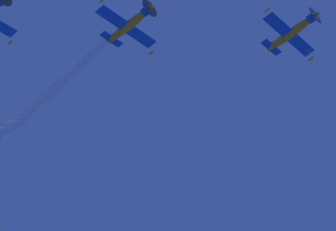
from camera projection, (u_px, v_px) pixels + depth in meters
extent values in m
ellipsoid|color=orange|center=(291.00, 33.00, 74.83)|extent=(6.08, 4.06, 1.35)
cylinder|color=#194CB2|center=(312.00, 18.00, 73.48)|extent=(1.27, 1.43, 1.17)
cone|color=yellow|center=(316.00, 15.00, 73.20)|extent=(0.83, 0.80, 0.57)
cylinder|color=#3F3F47|center=(315.00, 15.00, 73.26)|extent=(1.15, 2.25, 2.51)
cube|color=#194CB2|center=(289.00, 35.00, 74.79)|extent=(5.00, 7.61, 1.41)
ellipsoid|color=orange|center=(311.00, 59.00, 76.03)|extent=(0.87, 0.64, 0.30)
ellipsoid|color=orange|center=(267.00, 10.00, 73.55)|extent=(0.87, 0.64, 0.30)
cube|color=#194CB2|center=(271.00, 47.00, 76.16)|extent=(2.12, 2.91, 0.57)
cube|color=orange|center=(271.00, 46.00, 76.58)|extent=(1.02, 0.76, 1.10)
ellipsoid|color=#1E232D|center=(293.00, 30.00, 75.02)|extent=(1.60, 1.36, 0.76)
ellipsoid|color=orange|center=(128.00, 26.00, 73.05)|extent=(6.07, 4.02, 1.77)
cylinder|color=#194CB2|center=(147.00, 11.00, 71.57)|extent=(1.24, 1.49, 1.27)
cone|color=yellow|center=(151.00, 7.00, 71.25)|extent=(0.82, 0.82, 0.63)
cylinder|color=#3F3F47|center=(150.00, 8.00, 71.32)|extent=(1.09, 2.42, 2.61)
cube|color=#194CB2|center=(127.00, 27.00, 73.02)|extent=(4.96, 7.51, 2.00)
ellipsoid|color=orange|center=(151.00, 53.00, 74.07)|extent=(0.87, 0.65, 0.36)
ellipsoid|color=orange|center=(102.00, 1.00, 71.96)|extent=(0.87, 0.65, 0.36)
cube|color=#194CB2|center=(112.00, 39.00, 74.50)|extent=(2.11, 2.87, 0.80)
cube|color=orange|center=(112.00, 38.00, 74.92)|extent=(1.00, 0.83, 1.15)
ellipsoid|color=#1E232D|center=(131.00, 23.00, 73.22)|extent=(1.59, 1.38, 0.88)
cylinder|color=#194CB2|center=(1.00, 0.00, 73.30)|extent=(1.27, 1.49, 1.27)
ellipsoid|color=orange|center=(10.00, 43.00, 75.69)|extent=(0.88, 0.65, 0.34)
ellipsoid|color=white|center=(88.00, 58.00, 76.15)|extent=(7.52, 4.76, 1.60)
ellipsoid|color=white|center=(56.00, 88.00, 79.50)|extent=(7.64, 4.97, 1.83)
ellipsoid|color=white|center=(24.00, 115.00, 82.37)|extent=(7.77, 5.19, 2.07)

